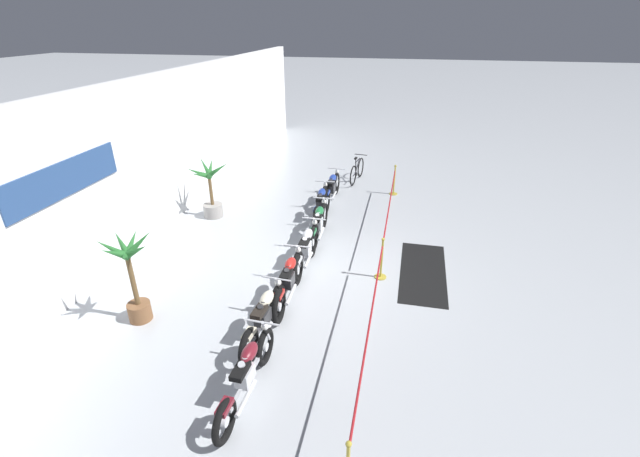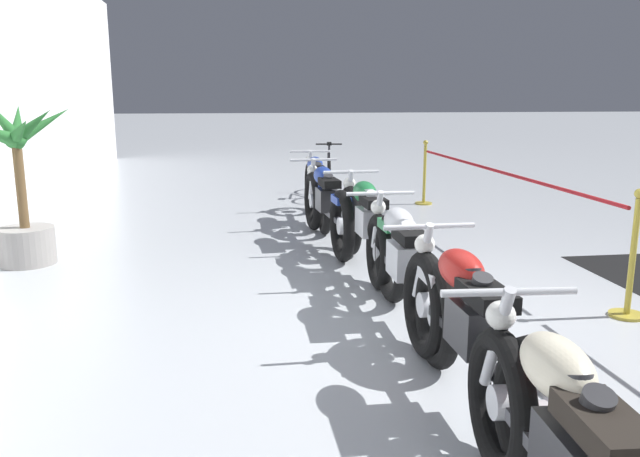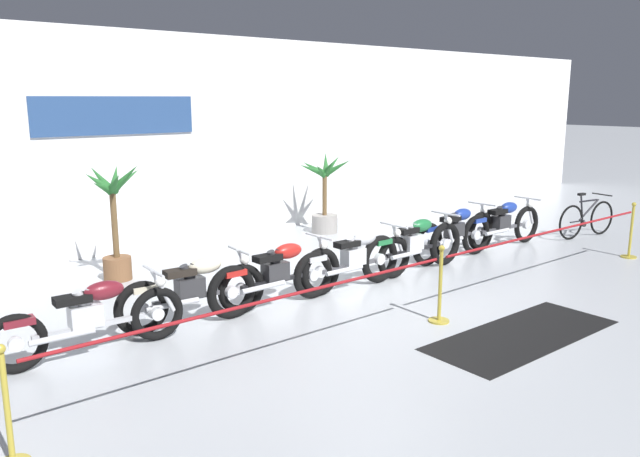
{
  "view_description": "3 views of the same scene",
  "coord_description": "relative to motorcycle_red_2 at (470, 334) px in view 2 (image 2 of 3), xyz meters",
  "views": [
    {
      "loc": [
        -8.76,
        -1.73,
        5.54
      ],
      "look_at": [
        0.92,
        0.32,
        0.64
      ],
      "focal_mm": 24.0,
      "sensor_mm": 36.0,
      "label": 1
    },
    {
      "loc": [
        -4.5,
        1.82,
        1.77
      ],
      "look_at": [
        1.41,
        0.96,
        0.49
      ],
      "focal_mm": 35.0,
      "sensor_mm": 36.0,
      "label": 2
    },
    {
      "loc": [
        -6.33,
        -6.5,
        2.94
      ],
      "look_at": [
        -0.04,
        1.22,
        0.86
      ],
      "focal_mm": 35.0,
      "sensor_mm": 36.0,
      "label": 3
    }
  ],
  "objects": [
    {
      "name": "ground_plane",
      "position": [
        1.37,
        -0.52,
        -0.47
      ],
      "size": [
        120.0,
        120.0,
        0.0
      ],
      "primitive_type": "plane",
      "color": "#B2B7BC"
    },
    {
      "name": "motorcycle_red_2",
      "position": [
        0.0,
        0.0,
        0.0
      ],
      "size": [
        2.3,
        0.62,
        0.95
      ],
      "color": "black",
      "rests_on": "ground"
    },
    {
      "name": "motorcycle_silver_3",
      "position": [
        1.47,
        -0.03,
        -0.01
      ],
      "size": [
        2.41,
        0.62,
        0.93
      ],
      "color": "black",
      "rests_on": "ground"
    },
    {
      "name": "motorcycle_green_4",
      "position": [
        2.8,
        -0.05,
        0.02
      ],
      "size": [
        2.46,
        0.62,
        0.97
      ],
      "color": "black",
      "rests_on": "ground"
    },
    {
      "name": "motorcycle_blue_5",
      "position": [
        4.17,
        0.17,
        0.02
      ],
      "size": [
        2.45,
        0.62,
        0.97
      ],
      "color": "black",
      "rests_on": "ground"
    },
    {
      "name": "motorcycle_blue_6",
      "position": [
        5.52,
        0.09,
        0.02
      ],
      "size": [
        2.41,
        0.62,
        0.96
      ],
      "color": "black",
      "rests_on": "ground"
    },
    {
      "name": "bicycle",
      "position": [
        7.79,
        -0.45,
        -0.07
      ],
      "size": [
        1.75,
        0.48,
        0.98
      ],
      "color": "black",
      "rests_on": "ground"
    },
    {
      "name": "potted_palm_left_of_row",
      "position": [
        3.72,
        3.48,
        0.31
      ],
      "size": [
        1.09,
        1.16,
        1.82
      ],
      "color": "gray",
      "rests_on": "ground"
    },
    {
      "name": "stanchion_mid_left",
      "position": [
        1.29,
        -1.87,
        -0.11
      ],
      "size": [
        0.28,
        0.28,
        1.05
      ],
      "color": "gold",
      "rests_on": "ground"
    },
    {
      "name": "stanchion_mid_right",
      "position": [
        6.74,
        -1.87,
        -0.11
      ],
      "size": [
        0.28,
        0.28,
        1.05
      ],
      "color": "gold",
      "rests_on": "ground"
    }
  ]
}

